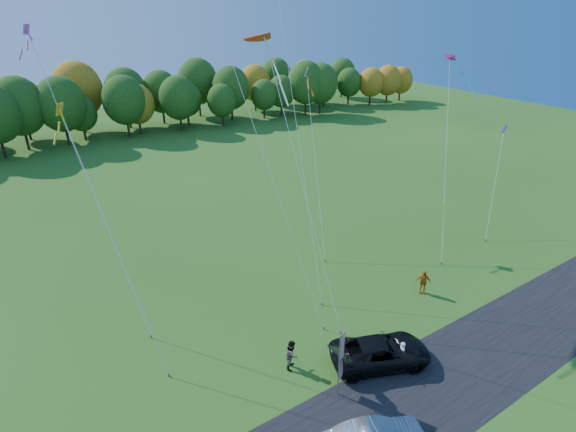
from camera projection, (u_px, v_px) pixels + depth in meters
ground at (345, 363)px, 25.86m from camera, size 160.00×160.00×0.00m
asphalt_strip at (395, 411)px, 22.83m from camera, size 90.00×6.00×0.01m
tree_line at (110, 140)px, 67.45m from camera, size 116.00×12.00×10.00m
black_suv at (381, 352)px, 25.56m from camera, size 6.29×4.61×1.59m
person_tailgate_a at (402, 353)px, 25.49m from camera, size 0.54×0.66×1.55m
person_tailgate_b at (292, 354)px, 25.21m from camera, size 1.12×1.12×1.83m
person_east at (423, 282)px, 31.75m from camera, size 1.06×1.05×1.80m
feather_flag at (341, 356)px, 22.93m from camera, size 0.49×0.28×3.99m
kite_delta_blue at (242, 91)px, 25.80m from camera, size 5.87×12.82×29.43m
kite_parafoil_orange at (293, 97)px, 30.95m from camera, size 5.61×13.45×26.21m
kite_delta_red at (298, 164)px, 28.36m from camera, size 2.65×11.05×18.31m
kite_parafoil_rainbow at (446, 158)px, 36.01m from camera, size 6.64×6.70×15.25m
kite_diamond_yellow at (115, 243)px, 24.37m from camera, size 2.32×8.08×14.30m
kite_diamond_white at (316, 164)px, 36.52m from camera, size 3.70×8.02×14.26m
kite_diamond_pink at (91, 188)px, 26.64m from camera, size 2.76×8.93×17.98m
kite_diamond_blue_low at (495, 183)px, 39.81m from camera, size 5.84×4.15×9.06m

